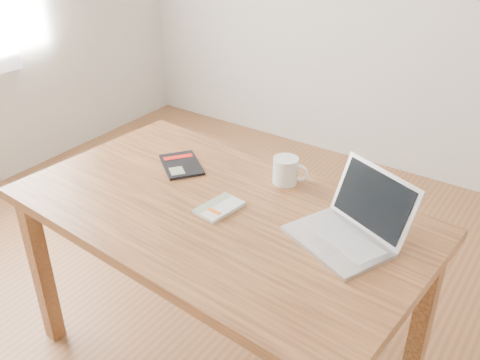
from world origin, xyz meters
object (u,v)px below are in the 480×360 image
Objects in this scene: laptop at (350,226)px; coffee_mug at (286,170)px; desk at (219,229)px; black_guidebook at (181,165)px; white_guidebook at (219,208)px.

coffee_mug is at bearing 173.77° from laptop.
desk is at bearing -123.54° from coffee_mug.
coffee_mug is (0.41, 0.12, 0.05)m from black_guidebook.
white_guidebook reaches higher than black_guidebook.
coffee_mug is at bearing 79.67° from white_guidebook.
laptop is at bearing 16.14° from desk.
laptop is 0.40m from coffee_mug.
white_guidebook is at bearing -27.45° from desk.
coffee_mug is (0.09, 0.29, 0.05)m from white_guidebook.
desk is 0.10m from white_guidebook.
black_guidebook is (-0.32, 0.17, -0.00)m from white_guidebook.
black_guidebook is 0.43m from coffee_mug.
black_guidebook reaches higher than desk.
coffee_mug is (-0.35, 0.19, 0.01)m from laptop.
laptop is at bearing -43.18° from coffee_mug.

